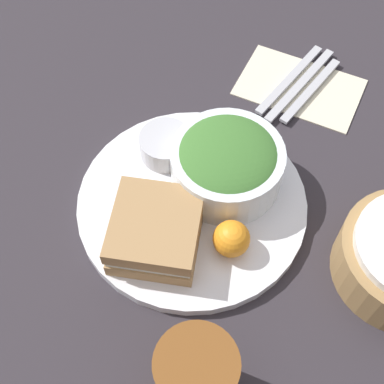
{
  "coord_description": "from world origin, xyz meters",
  "views": [
    {
      "loc": [
        0.31,
        0.15,
        0.58
      ],
      "look_at": [
        0.0,
        0.0,
        0.03
      ],
      "focal_mm": 50.0,
      "sensor_mm": 36.0,
      "label": 1
    }
  ],
  "objects_px": {
    "sandwich": "(156,231)",
    "knife": "(300,85)",
    "spoon": "(311,90)",
    "plate": "(192,203)",
    "salad_bowl": "(227,163)",
    "fork": "(290,79)",
    "drink_glass": "(196,380)",
    "dressing_cup": "(166,145)"
  },
  "relations": [
    {
      "from": "dressing_cup",
      "to": "drink_glass",
      "type": "distance_m",
      "value": 0.3
    },
    {
      "from": "salad_bowl",
      "to": "sandwich",
      "type": "bearing_deg",
      "value": -18.51
    },
    {
      "from": "plate",
      "to": "drink_glass",
      "type": "xyz_separation_m",
      "value": [
        0.2,
        0.1,
        0.05
      ]
    },
    {
      "from": "plate",
      "to": "salad_bowl",
      "type": "bearing_deg",
      "value": 152.41
    },
    {
      "from": "plate",
      "to": "knife",
      "type": "distance_m",
      "value": 0.26
    },
    {
      "from": "plate",
      "to": "salad_bowl",
      "type": "relative_size",
      "value": 2.06
    },
    {
      "from": "spoon",
      "to": "knife",
      "type": "bearing_deg",
      "value": 90.0
    },
    {
      "from": "sandwich",
      "to": "fork",
      "type": "relative_size",
      "value": 0.79
    },
    {
      "from": "salad_bowl",
      "to": "spoon",
      "type": "xyz_separation_m",
      "value": [
        -0.2,
        0.05,
        -0.04
      ]
    },
    {
      "from": "fork",
      "to": "spoon",
      "type": "xyz_separation_m",
      "value": [
        0.01,
        0.04,
        0.0
      ]
    },
    {
      "from": "salad_bowl",
      "to": "dressing_cup",
      "type": "relative_size",
      "value": 2.06
    },
    {
      "from": "sandwich",
      "to": "fork",
      "type": "bearing_deg",
      "value": 170.84
    },
    {
      "from": "sandwich",
      "to": "drink_glass",
      "type": "bearing_deg",
      "value": 40.34
    },
    {
      "from": "salad_bowl",
      "to": "spoon",
      "type": "height_order",
      "value": "salad_bowl"
    },
    {
      "from": "sandwich",
      "to": "knife",
      "type": "xyz_separation_m",
      "value": [
        -0.32,
        0.07,
        -0.03
      ]
    },
    {
      "from": "sandwich",
      "to": "salad_bowl",
      "type": "bearing_deg",
      "value": 161.49
    },
    {
      "from": "fork",
      "to": "knife",
      "type": "bearing_deg",
      "value": -90.0
    },
    {
      "from": "dressing_cup",
      "to": "plate",
      "type": "bearing_deg",
      "value": 50.26
    },
    {
      "from": "spoon",
      "to": "fork",
      "type": "bearing_deg",
      "value": 90.0
    },
    {
      "from": "plate",
      "to": "fork",
      "type": "bearing_deg",
      "value": 171.46
    },
    {
      "from": "plate",
      "to": "drink_glass",
      "type": "height_order",
      "value": "drink_glass"
    },
    {
      "from": "plate",
      "to": "knife",
      "type": "xyz_separation_m",
      "value": [
        -0.25,
        0.06,
        -0.0
      ]
    },
    {
      "from": "knife",
      "to": "sandwich",
      "type": "bearing_deg",
      "value": -179.77
    },
    {
      "from": "sandwich",
      "to": "spoon",
      "type": "xyz_separation_m",
      "value": [
        -0.31,
        0.09,
        -0.03
      ]
    },
    {
      "from": "drink_glass",
      "to": "plate",
      "type": "bearing_deg",
      "value": -153.61
    },
    {
      "from": "plate",
      "to": "sandwich",
      "type": "xyz_separation_m",
      "value": [
        0.07,
        -0.01,
        0.03
      ]
    },
    {
      "from": "fork",
      "to": "spoon",
      "type": "relative_size",
      "value": 1.11
    },
    {
      "from": "salad_bowl",
      "to": "spoon",
      "type": "relative_size",
      "value": 0.94
    },
    {
      "from": "plate",
      "to": "spoon",
      "type": "distance_m",
      "value": 0.26
    },
    {
      "from": "dressing_cup",
      "to": "knife",
      "type": "bearing_deg",
      "value": 149.3
    },
    {
      "from": "sandwich",
      "to": "fork",
      "type": "distance_m",
      "value": 0.33
    },
    {
      "from": "plate",
      "to": "dressing_cup",
      "type": "bearing_deg",
      "value": -129.74
    },
    {
      "from": "plate",
      "to": "drink_glass",
      "type": "distance_m",
      "value": 0.23
    },
    {
      "from": "dressing_cup",
      "to": "drink_glass",
      "type": "relative_size",
      "value": 0.57
    },
    {
      "from": "sandwich",
      "to": "salad_bowl",
      "type": "distance_m",
      "value": 0.12
    },
    {
      "from": "sandwich",
      "to": "drink_glass",
      "type": "distance_m",
      "value": 0.18
    },
    {
      "from": "fork",
      "to": "knife",
      "type": "height_order",
      "value": "same"
    },
    {
      "from": "dressing_cup",
      "to": "fork",
      "type": "xyz_separation_m",
      "value": [
        -0.2,
        0.1,
        -0.02
      ]
    },
    {
      "from": "spoon",
      "to": "salad_bowl",
      "type": "bearing_deg",
      "value": 178.87
    },
    {
      "from": "knife",
      "to": "spoon",
      "type": "relative_size",
      "value": 1.17
    },
    {
      "from": "plate",
      "to": "dressing_cup",
      "type": "distance_m",
      "value": 0.08
    },
    {
      "from": "drink_glass",
      "to": "spoon",
      "type": "height_order",
      "value": "drink_glass"
    }
  ]
}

